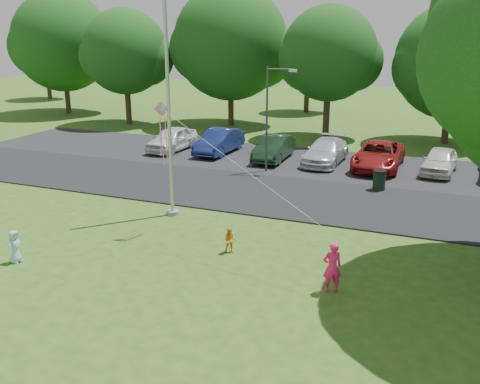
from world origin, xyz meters
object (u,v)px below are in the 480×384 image
at_px(trash_can, 379,181).
at_px(woman, 332,267).
at_px(street_lamp, 271,110).
at_px(child_yellow, 230,240).
at_px(kite, 167,125).
at_px(flagpole, 169,110).
at_px(child_blue, 15,247).

bearing_deg(trash_can, woman, -88.88).
bearing_deg(street_lamp, child_yellow, -92.05).
xyz_separation_m(street_lamp, kite, (-0.43, -9.69, 0.75)).
xyz_separation_m(street_lamp, woman, (5.94, -11.90, -2.48)).
bearing_deg(flagpole, woman, -29.14).
xyz_separation_m(street_lamp, trash_can, (5.73, -1.35, -2.74)).
relative_size(flagpole, child_blue, 9.37).
xyz_separation_m(trash_can, woman, (0.21, -10.55, 0.26)).
bearing_deg(street_lamp, trash_can, -27.31).
xyz_separation_m(child_yellow, kite, (-2.65, 0.77, 3.54)).
bearing_deg(street_lamp, woman, -77.54).
xyz_separation_m(flagpole, child_blue, (-2.35, -5.92, -3.63)).
height_order(flagpole, child_blue, flagpole).
relative_size(flagpole, trash_can, 10.39).
height_order(woman, kite, kite).
relative_size(trash_can, child_yellow, 1.10).
relative_size(child_blue, kite, 0.16).
relative_size(street_lamp, kite, 0.78).
distance_m(trash_can, child_blue, 15.60).
distance_m(flagpole, child_yellow, 5.86).
height_order(street_lamp, kite, street_lamp).
bearing_deg(child_blue, trash_can, -36.32).
bearing_deg(woman, trash_can, -118.14).
relative_size(trash_can, child_blue, 0.90).
bearing_deg(child_blue, child_yellow, -60.29).
relative_size(street_lamp, trash_can, 5.57).
xyz_separation_m(flagpole, kite, (0.99, -1.89, -0.19)).
distance_m(flagpole, kite, 2.15).
bearing_deg(woman, child_yellow, -50.41).
bearing_deg(woman, street_lamp, -92.75).
relative_size(street_lamp, woman, 3.60).
xyz_separation_m(trash_can, kite, (-6.16, -8.34, 3.49)).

